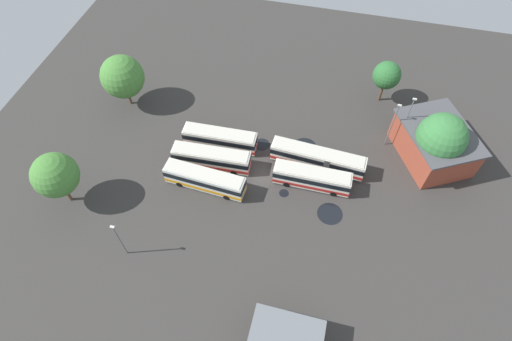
{
  "coord_description": "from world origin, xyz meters",
  "views": [
    {
      "loc": [
        -8.11,
        35.85,
        51.17
      ],
      "look_at": [
        0.71,
        0.37,
        1.47
      ],
      "focal_mm": 28.6,
      "sensor_mm": 36.0,
      "label": 1
    }
  ],
  "objects": [
    {
      "name": "bus_row1_slot0",
      "position": [
        7.75,
        -4.15,
        1.79
      ],
      "size": [
        11.87,
        2.97,
        3.37
      ],
      "color": "silver",
      "rests_on": "ground_plane"
    },
    {
      "name": "maintenance_shelter",
      "position": [
        -8.51,
        23.45,
        3.65
      ],
      "size": [
        8.27,
        5.64,
        3.87
      ],
      "color": "slate",
      "rests_on": "ground_plane"
    },
    {
      "name": "puddle_front_lane",
      "position": [
        -4.12,
        2.42,
        0.0
      ],
      "size": [
        1.46,
        1.46,
        0.01
      ],
      "primitive_type": "cylinder",
      "color": "black",
      "rests_on": "ground_plane"
    },
    {
      "name": "bus_row1_slot1",
      "position": [
        7.89,
        -0.08,
        1.79
      ],
      "size": [
        12.19,
        3.17,
        3.37
      ],
      "color": "silver",
      "rests_on": "ground_plane"
    },
    {
      "name": "tree_east_edge",
      "position": [
        -16.55,
        -21.27,
        5.57
      ],
      "size": [
        4.7,
        4.7,
        7.95
      ],
      "color": "brown",
      "rests_on": "ground_plane"
    },
    {
      "name": "lamp_post_far_corner",
      "position": [
        -20.08,
        -12.03,
        5.23
      ],
      "size": [
        0.56,
        0.28,
        9.62
      ],
      "color": "slate",
      "rests_on": "ground_plane"
    },
    {
      "name": "ground_plane",
      "position": [
        0.0,
        0.0,
        0.0
      ],
      "size": [
        95.04,
        95.04,
        0.0
      ],
      "primitive_type": "plane",
      "color": "#383533"
    },
    {
      "name": "bus_row0_slot1",
      "position": [
        -7.75,
        -0.1,
        1.79
      ],
      "size": [
        11.52,
        2.66,
        3.37
      ],
      "color": "silver",
      "rests_on": "ground_plane"
    },
    {
      "name": "tree_northeast",
      "position": [
        26.23,
        11.08,
        6.15
      ],
      "size": [
        6.34,
        6.34,
        9.33
      ],
      "color": "brown",
      "rests_on": "ground_plane"
    },
    {
      "name": "lamp_post_by_building",
      "position": [
        14.56,
        17.01,
        4.12
      ],
      "size": [
        0.56,
        0.28,
        7.42
      ],
      "color": "slate",
      "rests_on": "ground_plane"
    },
    {
      "name": "bus_row1_slot2",
      "position": [
        7.62,
        4.05,
        1.79
      ],
      "size": [
        12.4,
        3.38,
        3.37
      ],
      "color": "silver",
      "rests_on": "ground_plane"
    },
    {
      "name": "tree_north_edge",
      "position": [
        -24.99,
        -8.68,
        6.1
      ],
      "size": [
        7.34,
        7.34,
        9.78
      ],
      "color": "brown",
      "rests_on": "ground_plane"
    },
    {
      "name": "bus_row0_slot0",
      "position": [
        -8.05,
        -3.97,
        1.79
      ],
      "size": [
        14.72,
        3.55,
        3.37
      ],
      "color": "silver",
      "rests_on": "ground_plane"
    },
    {
      "name": "puddle_back_corner",
      "position": [
        -11.29,
        4.28,
        0.0
      ],
      "size": [
        3.72,
        3.72,
        0.01
      ],
      "primitive_type": "cylinder",
      "color": "black",
      "rests_on": "ground_plane"
    },
    {
      "name": "puddle_between_rows",
      "position": [
        1.3,
        -6.06,
        0.0
      ],
      "size": [
        2.59,
        2.59,
        0.01
      ],
      "primitive_type": "cylinder",
      "color": "black",
      "rests_on": "ground_plane"
    },
    {
      "name": "depot_building",
      "position": [
        -25.08,
        -10.36,
        2.87
      ],
      "size": [
        14.12,
        15.29,
        5.7
      ],
      "color": "#99422D",
      "rests_on": "ground_plane"
    },
    {
      "name": "lamp_post_mid_lot",
      "position": [
        -18.17,
        -10.98,
        4.87
      ],
      "size": [
        0.56,
        0.28,
        8.9
      ],
      "color": "slate",
      "rests_on": "ground_plane"
    },
    {
      "name": "tree_south_edge",
      "position": [
        26.07,
        -9.78,
        6.02
      ],
      "size": [
        7.2,
        7.2,
        9.63
      ],
      "color": "brown",
      "rests_on": "ground_plane"
    },
    {
      "name": "puddle_near_shelter",
      "position": [
        -5.6,
        -7.21,
        0.0
      ],
      "size": [
        3.94,
        3.94,
        0.01
      ],
      "primitive_type": "cylinder",
      "color": "black",
      "rests_on": "ground_plane"
    }
  ]
}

